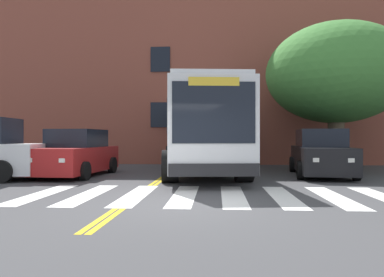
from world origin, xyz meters
name	(u,v)px	position (x,y,z in m)	size (l,w,h in m)	color
ground_plane	(182,205)	(0.00, 0.00, 0.00)	(120.00, 120.00, 0.00)	#424244
crosswalk	(209,196)	(0.55, 1.39, 0.00)	(9.40, 3.78, 0.01)	white
lane_line_yellow_inner	(186,161)	(-1.34, 15.39, 0.00)	(0.12, 36.00, 0.01)	gold
lane_line_yellow_outer	(188,161)	(-1.18, 15.39, 0.00)	(0.12, 36.00, 0.01)	gold
city_bus	(200,129)	(0.00, 7.68, 1.88)	(3.94, 11.47, 3.44)	white
car_red_near_lane	(76,155)	(-4.76, 6.03, 0.83)	(2.32, 4.76, 1.82)	#AD1E1E
car_black_far_lane	(321,154)	(4.78, 6.77, 0.84)	(2.42, 4.89, 1.82)	black
car_tan_behind_bus	(228,147)	(1.37, 18.00, 0.87)	(2.50, 4.85, 1.94)	tan
street_tree_curbside_large	(336,74)	(6.11, 9.25, 4.38)	(8.05, 8.44, 6.64)	brown
building_facade	(171,79)	(-2.51, 17.38, 5.57)	(37.74, 9.67, 11.13)	brown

